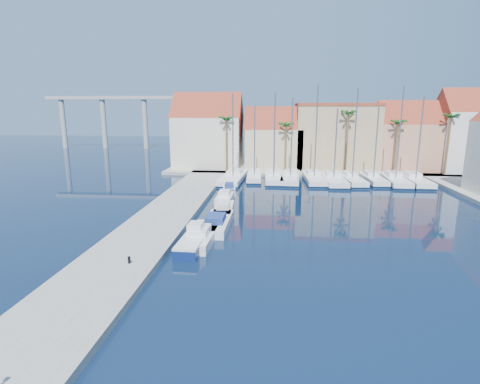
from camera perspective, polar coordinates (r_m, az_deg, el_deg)
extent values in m
plane|color=black|center=(24.14, -0.23, -14.68)|extent=(260.00, 260.00, 0.00)
cube|color=gray|center=(38.13, -11.90, -4.16)|extent=(6.00, 77.00, 0.50)
cube|color=gray|center=(70.65, 11.62, 3.53)|extent=(54.00, 16.00, 0.50)
cylinder|color=black|center=(27.61, -16.54, -9.89)|extent=(0.20, 0.20, 0.49)
cube|color=navy|center=(30.57, -7.20, -7.91)|extent=(1.99, 5.42, 0.80)
cube|color=white|center=(30.40, -7.23, -7.05)|extent=(1.99, 5.42, 0.18)
cube|color=white|center=(31.22, -6.76, -5.55)|extent=(1.21, 1.47, 0.98)
cube|color=white|center=(32.38, -5.89, -6.69)|extent=(2.46, 7.07, 0.80)
cube|color=white|center=(31.51, -6.20, -5.91)|extent=(1.65, 2.50, 0.60)
cube|color=white|center=(35.76, -3.49, -4.77)|extent=(2.37, 7.21, 0.80)
cube|color=navy|center=(34.88, -3.70, -4.02)|extent=(1.63, 2.53, 0.60)
cube|color=white|center=(40.21, -2.48, -2.79)|extent=(2.07, 5.86, 0.80)
cube|color=white|center=(39.47, -2.57, -2.04)|extent=(1.37, 2.08, 0.60)
cube|color=white|center=(45.84, -2.26, -0.86)|extent=(1.89, 5.74, 0.80)
cube|color=white|center=(45.13, -2.37, -0.17)|extent=(1.30, 2.01, 0.60)
cube|color=white|center=(50.36, -1.64, 0.37)|extent=(2.16, 5.30, 0.80)
cube|color=navy|center=(49.71, -1.66, 1.03)|extent=(1.33, 1.91, 0.60)
cube|color=white|center=(58.37, -0.97, 2.17)|extent=(3.82, 12.12, 1.00)
cube|color=#0B1C39|center=(58.43, -0.97, 1.86)|extent=(3.88, 12.18, 0.28)
cube|color=white|center=(59.39, -0.78, 3.13)|extent=(2.39, 3.71, 0.60)
cylinder|color=slate|center=(56.95, -1.10, 8.61)|extent=(0.20, 0.20, 12.22)
cube|color=white|center=(59.05, 2.20, 2.28)|extent=(2.41, 8.39, 1.00)
cube|color=#0B1C39|center=(59.10, 2.19, 1.98)|extent=(2.47, 8.45, 0.28)
cube|color=white|center=(59.73, 2.22, 3.18)|extent=(1.59, 2.54, 0.60)
cylinder|color=slate|center=(57.88, 2.23, 7.83)|extent=(0.20, 0.20, 10.53)
cube|color=white|center=(58.48, 5.13, 2.14)|extent=(2.95, 10.13, 1.00)
cube|color=#0B1C39|center=(58.54, 5.12, 1.83)|extent=(3.01, 10.19, 0.28)
cube|color=white|center=(59.33, 5.12, 3.07)|extent=(1.93, 3.07, 0.60)
cylinder|color=slate|center=(57.14, 5.28, 8.67)|extent=(0.20, 0.20, 12.40)
cube|color=white|center=(58.57, 7.71, 2.09)|extent=(3.56, 10.66, 1.00)
cube|color=#0B1C39|center=(58.63, 7.70, 1.78)|extent=(3.62, 10.73, 0.28)
cube|color=white|center=(59.46, 7.78, 3.03)|extent=(2.15, 3.29, 0.60)
cylinder|color=slate|center=(57.24, 7.88, 8.23)|extent=(0.20, 0.20, 11.64)
cube|color=white|center=(58.89, 11.16, 2.02)|extent=(3.09, 10.59, 1.00)
cube|color=#0B1C39|center=(58.94, 11.15, 1.72)|extent=(3.15, 10.65, 0.28)
cube|color=white|center=(59.77, 11.06, 2.96)|extent=(2.02, 3.21, 0.60)
cylinder|color=slate|center=(57.50, 11.54, 9.12)|extent=(0.20, 0.20, 13.65)
cube|color=white|center=(58.61, 14.00, 1.84)|extent=(3.03, 11.01, 1.00)
cube|color=#0B1C39|center=(58.67, 13.98, 1.53)|extent=(3.09, 11.07, 0.28)
cube|color=white|center=(59.54, 13.87, 2.79)|extent=(2.05, 3.32, 0.60)
cylinder|color=slate|center=(57.33, 14.39, 7.21)|extent=(0.20, 0.20, 10.14)
cube|color=white|center=(59.24, 16.59, 1.80)|extent=(3.20, 9.74, 1.00)
cube|color=#0B1C39|center=(59.30, 16.57, 1.49)|extent=(3.26, 9.81, 0.28)
cube|color=white|center=(60.02, 16.40, 2.72)|extent=(1.95, 3.00, 0.60)
cylinder|color=slate|center=(57.94, 17.15, 8.52)|extent=(0.20, 0.20, 13.01)
cube|color=white|center=(60.69, 19.52, 1.84)|extent=(2.75, 9.40, 1.00)
cube|color=#0B1C39|center=(60.74, 19.50, 1.55)|extent=(2.81, 9.46, 0.28)
cube|color=white|center=(61.44, 19.33, 2.74)|extent=(1.79, 2.85, 0.60)
cylinder|color=slate|center=(59.52, 20.04, 7.10)|extent=(0.20, 0.20, 10.29)
cube|color=white|center=(61.09, 22.49, 1.67)|extent=(3.37, 10.70, 1.00)
cube|color=#0B1C39|center=(61.15, 22.46, 1.38)|extent=(3.44, 10.76, 0.28)
cube|color=white|center=(61.97, 22.33, 2.58)|extent=(2.11, 3.27, 0.60)
cylinder|color=slate|center=(59.76, 23.18, 8.26)|extent=(0.20, 0.20, 13.16)
cube|color=white|center=(62.04, 25.03, 1.60)|extent=(3.06, 10.59, 1.00)
cube|color=#0B1C39|center=(62.10, 25.00, 1.31)|extent=(3.12, 10.65, 0.28)
cube|color=white|center=(62.89, 24.81, 2.50)|extent=(2.01, 3.21, 0.60)
cylinder|color=slate|center=(60.78, 25.74, 7.40)|extent=(0.20, 0.20, 11.73)
cube|color=beige|center=(69.67, -4.83, 7.56)|extent=(12.00, 9.00, 9.00)
cube|color=maroon|center=(69.43, -4.90, 11.26)|extent=(12.30, 9.00, 9.00)
cube|color=beige|center=(68.72, 5.16, 6.64)|extent=(10.00, 8.00, 7.00)
cube|color=maroon|center=(68.45, 5.22, 9.56)|extent=(10.30, 8.00, 8.00)
cube|color=tan|center=(70.40, 14.27, 8.09)|extent=(14.00, 10.00, 11.00)
cube|color=maroon|center=(70.22, 14.53, 12.77)|extent=(14.20, 10.20, 0.50)
cube|color=tan|center=(72.41, 23.80, 6.33)|extent=(10.00, 8.00, 8.00)
cube|color=maroon|center=(72.16, 24.09, 9.49)|extent=(10.30, 8.00, 8.00)
cube|color=white|center=(74.77, 30.70, 6.58)|extent=(8.00, 8.00, 10.00)
cube|color=maroon|center=(74.56, 31.13, 10.39)|extent=(8.30, 8.00, 8.00)
cylinder|color=brown|center=(64.15, -2.05, 7.16)|extent=(0.36, 0.36, 9.00)
sphere|color=#164E18|center=(63.89, -2.08, 11.05)|extent=(2.60, 2.60, 2.60)
cylinder|color=brown|center=(63.73, 6.97, 6.59)|extent=(0.36, 0.36, 8.00)
sphere|color=#164E18|center=(63.45, 7.06, 10.05)|extent=(2.60, 2.60, 2.60)
cylinder|color=brown|center=(64.72, 15.95, 7.18)|extent=(0.36, 0.36, 10.00)
sphere|color=#164E18|center=(64.48, 16.21, 11.47)|extent=(2.60, 2.60, 2.60)
cylinder|color=brown|center=(66.73, 22.71, 6.20)|extent=(0.36, 0.36, 8.50)
sphere|color=#164E18|center=(66.47, 23.01, 9.71)|extent=(2.60, 2.60, 2.60)
cylinder|color=brown|center=(69.50, 29.07, 6.22)|extent=(0.36, 0.36, 9.50)
sphere|color=#164E18|center=(69.27, 29.48, 10.00)|extent=(2.60, 2.60, 2.60)
cube|color=#9E9E99|center=(110.88, -16.46, 13.61)|extent=(48.00, 2.20, 0.90)
cylinder|color=#9E9E99|center=(119.59, -25.32, 9.46)|extent=(1.40, 1.40, 14.00)
cylinder|color=#9E9E99|center=(114.04, -20.04, 9.81)|extent=(1.40, 1.40, 14.00)
cylinder|color=#9E9E99|center=(109.53, -14.25, 10.09)|extent=(1.40, 1.40, 14.00)
cylinder|color=#9E9E99|center=(106.19, -8.03, 10.28)|extent=(1.40, 1.40, 14.00)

